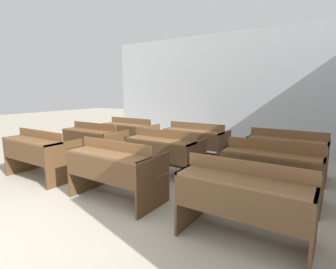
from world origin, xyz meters
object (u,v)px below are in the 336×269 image
object	(u,v)px
bench_front_right	(245,197)
bench_third_center	(196,140)
bench_second_left	(94,140)
schoolbag	(23,157)
bench_second_center	(164,151)
bench_third_right	(286,151)
bench_second_right	(271,168)
bench_front_left	(40,152)
bench_front_center	(115,168)
bench_third_left	(130,133)

from	to	relation	value
bench_front_right	bench_third_center	world-z (taller)	same
bench_second_left	schoolbag	bearing A→B (deg)	-135.00
bench_second_center	bench_third_center	bearing A→B (deg)	89.75
bench_third_right	schoolbag	size ratio (longest dim) A/B	3.62
bench_second_left	bench_third_center	xyz separation A→B (m)	(1.83, 1.20, 0.00)
bench_second_right	bench_front_left	bearing A→B (deg)	-161.57
bench_front_center	schoolbag	size ratio (longest dim) A/B	3.62
bench_front_right	bench_front_left	bearing A→B (deg)	179.82
bench_second_center	bench_front_left	bearing A→B (deg)	-145.98
bench_second_left	bench_second_center	distance (m)	1.82
bench_front_right	bench_second_center	bearing A→B (deg)	146.00
bench_third_left	bench_second_center	bearing A→B (deg)	-33.10
bench_front_left	bench_second_right	size ratio (longest dim) A/B	1.00
bench_front_right	bench_second_left	bearing A→B (deg)	161.13
bench_front_right	bench_third_left	distance (m)	4.38
bench_third_center	bench_second_right	bearing A→B (deg)	-34.09
bench_front_center	bench_second_left	bearing A→B (deg)	146.29
bench_second_center	bench_third_left	bearing A→B (deg)	146.90
bench_third_center	bench_front_left	bearing A→B (deg)	-126.60
bench_second_right	bench_third_left	world-z (taller)	same
bench_front_left	bench_second_left	bearing A→B (deg)	91.09
bench_front_left	bench_front_center	size ratio (longest dim) A/B	1.00
bench_second_left	bench_second_center	xyz separation A→B (m)	(1.82, -0.02, 0.00)
bench_third_left	bench_third_right	size ratio (longest dim) A/B	1.00
bench_third_left	schoolbag	size ratio (longest dim) A/B	3.62
bench_front_left	bench_second_right	xyz separation A→B (m)	(3.61, 1.20, 0.00)
bench_third_left	bench_third_right	distance (m)	3.64
bench_front_left	bench_front_right	bearing A→B (deg)	-0.18
schoolbag	bench_second_center	bearing A→B (deg)	19.36
bench_front_right	bench_second_center	xyz separation A→B (m)	(-1.82, 1.23, 0.00)
bench_second_center	schoolbag	bearing A→B (deg)	-160.64
bench_front_left	bench_third_right	xyz separation A→B (m)	(3.61, 2.42, 0.00)
bench_front_center	bench_front_right	distance (m)	1.83
bench_second_right	bench_front_right	bearing A→B (deg)	-89.93
bench_front_right	bench_third_center	bearing A→B (deg)	126.59
bench_front_center	schoolbag	bearing A→B (deg)	176.06
bench_front_left	bench_third_center	bearing A→B (deg)	53.40
bench_front_center	bench_third_left	distance (m)	3.00
bench_third_center	bench_second_left	bearing A→B (deg)	-146.78
bench_front_center	bench_third_right	distance (m)	3.01
bench_front_right	bench_third_left	size ratio (longest dim) A/B	1.00
bench_second_left	bench_third_right	distance (m)	3.82
bench_second_center	bench_third_right	bearing A→B (deg)	33.57
bench_front_left	bench_front_right	size ratio (longest dim) A/B	1.00
bench_front_right	schoolbag	bearing A→B (deg)	177.19
bench_front_center	bench_second_left	distance (m)	2.18
bench_front_left	schoolbag	bearing A→B (deg)	168.17
bench_front_center	bench_second_center	world-z (taller)	same
bench_front_left	bench_third_right	world-z (taller)	same
bench_second_right	bench_second_left	bearing A→B (deg)	179.55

